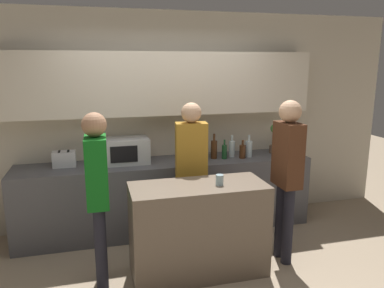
% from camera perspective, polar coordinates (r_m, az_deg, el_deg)
% --- Properties ---
extents(back_wall, '(6.40, 0.40, 2.70)m').
position_cam_1_polar(back_wall, '(4.74, -4.57, 5.79)').
color(back_wall, beige).
rests_on(back_wall, ground_plane).
extents(back_counter, '(3.60, 0.62, 0.89)m').
position_cam_1_polar(back_counter, '(4.73, -3.75, -7.85)').
color(back_counter, '#4C4C51').
rests_on(back_counter, ground_plane).
extents(kitchen_island, '(1.32, 0.56, 0.92)m').
position_cam_1_polar(kitchen_island, '(3.79, 0.99, -12.86)').
color(kitchen_island, brown).
rests_on(kitchen_island, ground_plane).
extents(microwave, '(0.52, 0.39, 0.30)m').
position_cam_1_polar(microwave, '(4.58, -9.89, -0.97)').
color(microwave, '#B7BABC').
rests_on(microwave, back_counter).
extents(toaster, '(0.26, 0.16, 0.18)m').
position_cam_1_polar(toaster, '(4.59, -18.89, -2.17)').
color(toaster, silver).
rests_on(toaster, back_counter).
extents(potted_plant, '(0.14, 0.14, 0.40)m').
position_cam_1_polar(potted_plant, '(5.11, 12.52, 0.85)').
color(potted_plant, brown).
rests_on(potted_plant, back_counter).
extents(bottle_0, '(0.07, 0.07, 0.27)m').
position_cam_1_polar(bottle_0, '(4.63, -0.62, -1.20)').
color(bottle_0, maroon).
rests_on(bottle_0, back_counter).
extents(bottle_1, '(0.07, 0.07, 0.33)m').
position_cam_1_polar(bottle_1, '(4.61, 0.79, -1.00)').
color(bottle_1, '#194723').
rests_on(bottle_1, back_counter).
extents(bottle_2, '(0.07, 0.07, 0.29)m').
position_cam_1_polar(bottle_2, '(4.75, 1.98, -0.76)').
color(bottle_2, black).
rests_on(bottle_2, back_counter).
extents(bottle_3, '(0.08, 0.08, 0.32)m').
position_cam_1_polar(bottle_3, '(4.71, 3.37, -0.79)').
color(bottle_3, '#472814').
rests_on(bottle_3, back_counter).
extents(bottle_4, '(0.07, 0.07, 0.24)m').
position_cam_1_polar(bottle_4, '(4.71, 4.95, -1.15)').
color(bottle_4, '#194723').
rests_on(bottle_4, back_counter).
extents(bottle_5, '(0.08, 0.08, 0.28)m').
position_cam_1_polar(bottle_5, '(4.83, 6.10, -0.68)').
color(bottle_5, silver).
rests_on(bottle_5, back_counter).
extents(bottle_6, '(0.08, 0.08, 0.23)m').
position_cam_1_polar(bottle_6, '(4.77, 7.71, -1.10)').
color(bottle_6, '#472814').
rests_on(bottle_6, back_counter).
extents(bottle_7, '(0.09, 0.09, 0.28)m').
position_cam_1_polar(bottle_7, '(4.85, 8.65, -0.68)').
color(bottle_7, silver).
rests_on(bottle_7, back_counter).
extents(cup_0, '(0.07, 0.07, 0.10)m').
position_cam_1_polar(cup_0, '(3.60, 4.23, -5.48)').
color(cup_0, '#8DA9B0').
rests_on(cup_0, kitchen_island).
extents(person_left, '(0.36, 0.23, 1.66)m').
position_cam_1_polar(person_left, '(4.12, -0.10, -2.98)').
color(person_left, black).
rests_on(person_left, ground_plane).
extents(person_center, '(0.22, 0.34, 1.71)m').
position_cam_1_polar(person_center, '(3.95, 14.29, -3.49)').
color(person_center, black).
rests_on(person_center, ground_plane).
extents(person_right, '(0.22, 0.34, 1.65)m').
position_cam_1_polar(person_right, '(3.49, -14.20, -6.25)').
color(person_right, black).
rests_on(person_right, ground_plane).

